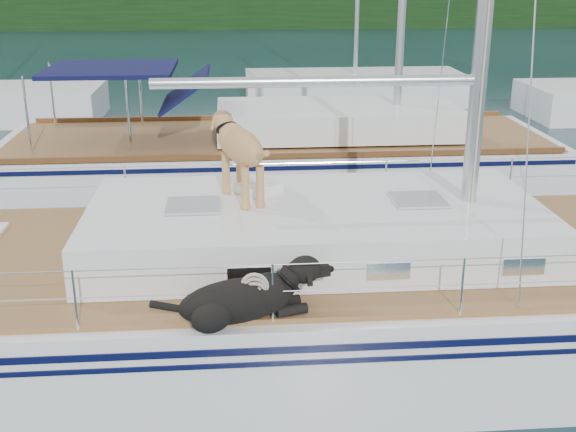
{
  "coord_description": "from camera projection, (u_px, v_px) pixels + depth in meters",
  "views": [
    {
      "loc": [
        -0.14,
        -7.81,
        4.44
      ],
      "look_at": [
        0.5,
        0.2,
        1.6
      ],
      "focal_mm": 45.0,
      "sensor_mm": 36.0,
      "label": 1
    }
  ],
  "objects": [
    {
      "name": "ground",
      "position": [
        249.0,
        345.0,
        8.83
      ],
      "size": [
        120.0,
        120.0,
        0.0
      ],
      "primitive_type": "plane",
      "color": "black",
      "rests_on": "ground"
    },
    {
      "name": "bg_boat_center",
      "position": [
        355.0,
        88.0,
        24.02
      ],
      "size": [
        7.2,
        3.0,
        11.65
      ],
      "color": "white",
      "rests_on": "ground"
    },
    {
      "name": "shore_bank",
      "position": [
        230.0,
        18.0,
        52.06
      ],
      "size": [
        92.0,
        1.0,
        1.2
      ],
      "primitive_type": "cube",
      "color": "#595147",
      "rests_on": "ground"
    },
    {
      "name": "neighbor_sailboat",
      "position": [
        284.0,
        160.0,
        14.67
      ],
      "size": [
        11.0,
        3.5,
        13.3
      ],
      "color": "white",
      "rests_on": "ground"
    },
    {
      "name": "main_sailboat",
      "position": [
        255.0,
        295.0,
        8.61
      ],
      "size": [
        12.0,
        4.07,
        14.01
      ],
      "color": "white",
      "rests_on": "ground"
    }
  ]
}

